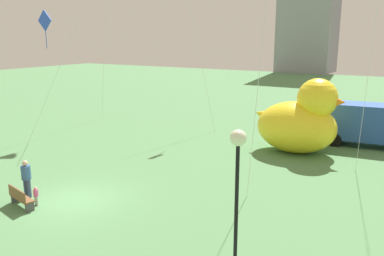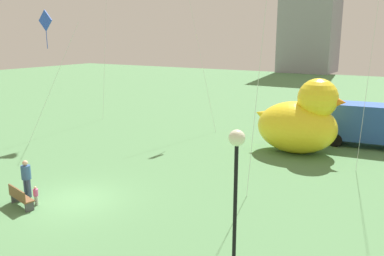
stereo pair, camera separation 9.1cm
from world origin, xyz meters
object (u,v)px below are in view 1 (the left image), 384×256
object	(u,v)px
person_child	(36,195)
giant_inflatable_duck	(300,121)
park_bench	(20,197)
lamppost	(238,162)
box_truck	(365,125)
kite_blue	(45,26)
person_adult	(26,177)

from	to	relation	value
person_child	giant_inflatable_duck	bearing A→B (deg)	62.24
park_bench	lamppost	bearing A→B (deg)	2.06
box_truck	kite_blue	xyz separation A→B (m)	(-17.26, -11.39, 6.43)
giant_inflatable_duck	kite_blue	world-z (taller)	kite_blue
person_child	box_truck	world-z (taller)	box_truck
person_adult	person_child	world-z (taller)	person_adult
person_child	box_truck	distance (m)	20.95
person_adult	lamppost	distance (m)	11.11
person_child	box_truck	size ratio (longest dim) A/B	0.13
person_child	lamppost	world-z (taller)	lamppost
person_child	person_adult	bearing A→B (deg)	159.54
kite_blue	person_child	bearing A→B (deg)	-45.16
person_adult	box_truck	xyz separation A→B (m)	(11.85, 17.55, 0.49)
lamppost	park_bench	bearing A→B (deg)	-177.94
giant_inflatable_duck	person_child	bearing A→B (deg)	-117.76
giant_inflatable_duck	kite_blue	size ratio (longest dim) A/B	0.65
person_child	giant_inflatable_duck	size ratio (longest dim) A/B	0.15
park_bench	lamppost	xyz separation A→B (m)	(10.02, 0.36, 3.13)
box_truck	giant_inflatable_duck	bearing A→B (deg)	-130.17
giant_inflatable_duck	box_truck	world-z (taller)	giant_inflatable_duck
giant_inflatable_duck	box_truck	xyz separation A→B (m)	(3.30, 3.91, -0.58)
lamppost	person_adult	bearing A→B (deg)	176.94
park_bench	giant_inflatable_duck	xyz separation A→B (m)	(7.79, 14.58, 1.57)
person_adult	box_truck	world-z (taller)	box_truck
lamppost	box_truck	size ratio (longest dim) A/B	0.69
box_truck	park_bench	bearing A→B (deg)	-120.96
giant_inflatable_duck	kite_blue	xyz separation A→B (m)	(-13.96, -7.48, 5.85)
park_bench	person_adult	distance (m)	1.30
person_adult	park_bench	bearing A→B (deg)	-51.01
park_bench	box_truck	distance (m)	21.58
person_adult	giant_inflatable_duck	distance (m)	16.14
person_adult	person_child	distance (m)	1.32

